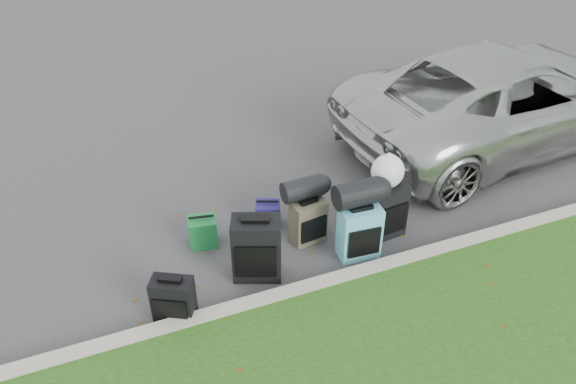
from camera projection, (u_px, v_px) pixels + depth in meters
name	position (u px, v px, depth m)	size (l,w,h in m)	color
ground	(301.00, 234.00, 7.11)	(120.00, 120.00, 0.00)	#383535
curb	(335.00, 282.00, 6.31)	(120.00, 0.18, 0.15)	#9E937F
suv	(505.00, 97.00, 8.65)	(2.45, 5.32, 1.48)	#B7B7B2
suitcase_small_black	(174.00, 300.00, 5.82)	(0.43, 0.24, 0.53)	black
suitcase_large_black_left	(257.00, 249.00, 6.29)	(0.55, 0.33, 0.79)	black
suitcase_olive	(308.00, 221.00, 6.87)	(0.41, 0.26, 0.57)	#413C2B
suitcase_teal	(359.00, 232.00, 6.60)	(0.48, 0.29, 0.69)	teal
suitcase_large_black_right	(385.00, 210.00, 6.91)	(0.49, 0.29, 0.73)	black
tote_green	(203.00, 232.00, 6.85)	(0.34, 0.27, 0.38)	#197333
tote_navy	(268.00, 214.00, 7.17)	(0.31, 0.24, 0.33)	navy
duffel_left	(303.00, 189.00, 6.70)	(0.27, 0.27, 0.50)	black
duffel_right	(358.00, 194.00, 6.39)	(0.31, 0.31, 0.55)	black
trash_bag	(388.00, 171.00, 6.60)	(0.40, 0.40, 0.40)	white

